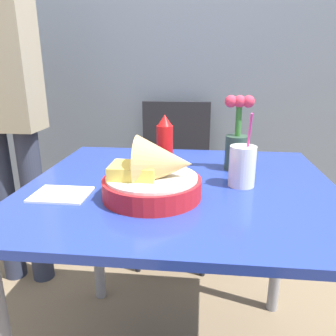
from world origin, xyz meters
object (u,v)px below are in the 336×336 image
person_standing (4,96)px  flower_vase (237,141)px  ketchup_bottle (165,143)px  food_basket (156,176)px  drink_cup (242,167)px  chair_far_window (175,167)px

person_standing → flower_vase: bearing=-17.2°
ketchup_bottle → flower_vase: bearing=4.1°
food_basket → ketchup_bottle: ketchup_bottle is taller
food_basket → drink_cup: (0.25, 0.12, -0.00)m
food_basket → person_standing: 1.01m
chair_far_window → drink_cup: (0.28, -0.87, 0.28)m
chair_far_window → food_basket: size_ratio=3.28×
food_basket → person_standing: size_ratio=0.16×
drink_cup → food_basket: bearing=-153.8°
food_basket → ketchup_bottle: bearing=91.2°
food_basket → drink_cup: size_ratio=1.21×
drink_cup → person_standing: bearing=155.1°
chair_far_window → ketchup_bottle: 0.79m
drink_cup → ketchup_bottle: bearing=150.5°
person_standing → drink_cup: bearing=-24.9°
food_basket → ketchup_bottle: (-0.01, 0.27, 0.03)m
chair_far_window → drink_cup: 0.95m
drink_cup → person_standing: (-1.04, 0.48, 0.16)m
ketchup_bottle → person_standing: size_ratio=0.11×
food_basket → person_standing: person_standing is taller
food_basket → flower_vase: (0.24, 0.28, 0.04)m
ketchup_bottle → person_standing: person_standing is taller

